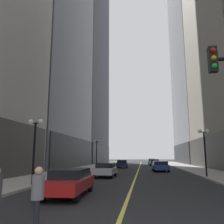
# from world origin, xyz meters

# --- Properties ---
(ground_plane) EXTENTS (200.00, 200.00, 0.00)m
(ground_plane) POSITION_xyz_m (0.00, 35.00, 0.00)
(ground_plane) COLOR #262628
(sidewalk_left) EXTENTS (4.50, 78.00, 0.15)m
(sidewalk_left) POSITION_xyz_m (-8.25, 35.00, 0.07)
(sidewalk_left) COLOR #ADA8A0
(sidewalk_left) RESTS_ON ground
(sidewalk_right) EXTENTS (4.50, 78.00, 0.15)m
(sidewalk_right) POSITION_xyz_m (8.25, 35.00, 0.07)
(sidewalk_right) COLOR #ADA8A0
(sidewalk_right) RESTS_ON ground
(lane_centre_stripe) EXTENTS (0.16, 70.00, 0.01)m
(lane_centre_stripe) POSITION_xyz_m (0.00, 35.00, 0.00)
(lane_centre_stripe) COLOR #E5D64C
(lane_centre_stripe) RESTS_ON ground
(building_left_far) EXTENTS (16.15, 26.00, 93.47)m
(building_left_far) POSITION_xyz_m (-18.49, 60.00, 46.66)
(building_left_far) COLOR #4C515B
(building_left_far) RESTS_ON ground
(building_right_far) EXTENTS (12.92, 26.00, 88.04)m
(building_right_far) POSITION_xyz_m (16.87, 60.00, 43.93)
(building_right_far) COLOR gray
(building_right_far) RESTS_ON ground
(car_red) EXTENTS (1.91, 4.63, 1.32)m
(car_red) POSITION_xyz_m (-2.94, 7.57, 0.72)
(car_red) COLOR #B21919
(car_red) RESTS_ON ground
(car_silver) EXTENTS (1.80, 4.07, 1.32)m
(car_silver) POSITION_xyz_m (-2.84, 18.33, 0.72)
(car_silver) COLOR #B7B7BC
(car_silver) RESTS_ON ground
(car_blue) EXTENTS (2.08, 4.75, 1.32)m
(car_blue) POSITION_xyz_m (2.87, 27.34, 0.72)
(car_blue) COLOR navy
(car_blue) RESTS_ON ground
(car_navy) EXTENTS (1.95, 4.23, 1.32)m
(car_navy) POSITION_xyz_m (-2.80, 35.76, 0.72)
(car_navy) COLOR #141E4C
(car_navy) RESTS_ON ground
(car_green) EXTENTS (1.86, 4.73, 1.32)m
(car_green) POSITION_xyz_m (2.93, 44.83, 0.72)
(car_green) COLOR #196038
(car_green) RESTS_ON ground
(car_grey) EXTENTS (1.83, 4.39, 1.32)m
(car_grey) POSITION_xyz_m (2.71, 53.11, 0.72)
(car_grey) COLOR slate
(car_grey) RESTS_ON ground
(pedestrian_in_grey_suit) EXTENTS (0.46, 0.46, 1.68)m
(pedestrian_in_grey_suit) POSITION_xyz_m (-2.08, 2.00, 0.98)
(pedestrian_in_grey_suit) COLOR black
(pedestrian_in_grey_suit) RESTS_ON ground
(street_lamp_left_near) EXTENTS (1.06, 0.36, 4.43)m
(street_lamp_left_near) POSITION_xyz_m (-6.40, 10.62, 3.26)
(street_lamp_left_near) COLOR black
(street_lamp_left_near) RESTS_ON ground
(street_lamp_left_far) EXTENTS (1.06, 0.36, 4.43)m
(street_lamp_left_far) POSITION_xyz_m (-6.40, 31.87, 3.26)
(street_lamp_left_far) COLOR black
(street_lamp_left_far) RESTS_ON ground
(street_lamp_right_mid) EXTENTS (1.06, 0.36, 4.43)m
(street_lamp_right_mid) POSITION_xyz_m (6.40, 18.47, 3.26)
(street_lamp_right_mid) COLOR black
(street_lamp_right_mid) RESTS_ON ground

